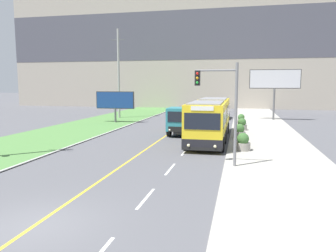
{
  "coord_description": "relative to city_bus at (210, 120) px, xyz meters",
  "views": [
    {
      "loc": [
        6.27,
        -8.72,
        4.44
      ],
      "look_at": [
        1.1,
        14.74,
        1.4
      ],
      "focal_mm": 35.0,
      "sensor_mm": 36.0,
      "label": 1
    }
  ],
  "objects": [
    {
      "name": "car_distant",
      "position": [
        0.05,
        17.23,
        -0.95
      ],
      "size": [
        1.8,
        4.3,
        1.45
      ],
      "color": "black",
      "rests_on": "ground_plane"
    },
    {
      "name": "dump_truck",
      "position": [
        -2.53,
        1.92,
        -0.38
      ],
      "size": [
        2.46,
        6.17,
        2.48
      ],
      "color": "black",
      "rests_on": "ground_plane"
    },
    {
      "name": "billboard_small",
      "position": [
        -12.02,
        9.77,
        0.93
      ],
      "size": [
        4.64,
        0.24,
        3.66
      ],
      "color": "#59595B",
      "rests_on": "ground_plane"
    },
    {
      "name": "utility_pole_far",
      "position": [
        -13.54,
        15.08,
        4.26
      ],
      "size": [
        1.8,
        0.28,
        11.69
      ],
      "color": "#9E9E99",
      "rests_on": "ground_plane"
    },
    {
      "name": "planter_round_near",
      "position": [
        2.56,
        -4.29,
        -1.04
      ],
      "size": [
        1.0,
        1.0,
        1.18
      ],
      "color": "gray",
      "rests_on": "sidewalk_right"
    },
    {
      "name": "planter_round_second",
      "position": [
        2.32,
        0.75,
        -1.04
      ],
      "size": [
        0.98,
        0.98,
        1.19
      ],
      "color": "gray",
      "rests_on": "sidewalk_right"
    },
    {
      "name": "city_bus",
      "position": [
        0.0,
        0.0,
        0.0
      ],
      "size": [
        2.74,
        12.03,
        3.23
      ],
      "color": "yellow",
      "rests_on": "ground_plane"
    },
    {
      "name": "billboard_large",
      "position": [
        6.43,
        16.39,
        3.29
      ],
      "size": [
        6.12,
        0.24,
        6.32
      ],
      "color": "#59595B",
      "rests_on": "ground_plane"
    },
    {
      "name": "ground_plane",
      "position": [
        -3.96,
        -17.66,
        -1.64
      ],
      "size": [
        300.0,
        300.0,
        0.0
      ],
      "primitive_type": "plane",
      "color": "#56565B"
    },
    {
      "name": "planter_round_third",
      "position": [
        2.53,
        5.79,
        -1.05
      ],
      "size": [
        1.0,
        1.0,
        1.16
      ],
      "color": "gray",
      "rests_on": "sidewalk_right"
    },
    {
      "name": "planter_round_far",
      "position": [
        2.47,
        10.83,
        -1.06
      ],
      "size": [
        0.92,
        0.92,
        1.13
      ],
      "color": "gray",
      "rests_on": "sidewalk_right"
    },
    {
      "name": "apartment_block_background",
      "position": [
        -3.96,
        39.22,
        11.34
      ],
      "size": [
        80.0,
        8.04,
        25.95
      ],
      "color": "#A89E8E",
      "rests_on": "ground_plane"
    },
    {
      "name": "lane_marking_centre",
      "position": [
        -3.58,
        -15.29,
        -1.64
      ],
      "size": [
        2.88,
        140.0,
        0.01
      ],
      "color": "gold",
      "rests_on": "ground_plane"
    },
    {
      "name": "traffic_light_mast",
      "position": [
        1.44,
        -8.74,
        1.93
      ],
      "size": [
        2.28,
        0.32,
        5.59
      ],
      "color": "slate",
      "rests_on": "ground_plane"
    }
  ]
}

